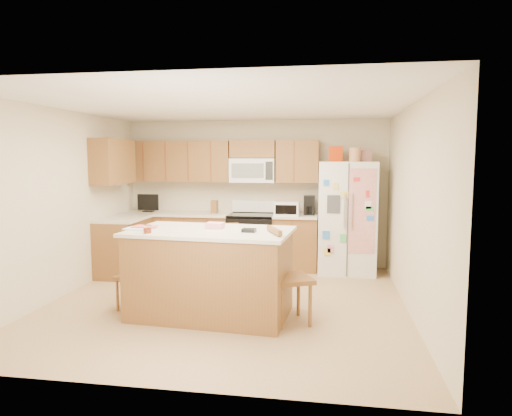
% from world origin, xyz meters
% --- Properties ---
extents(ground, '(4.50, 4.50, 0.00)m').
position_xyz_m(ground, '(0.00, 0.00, 0.00)').
color(ground, '#977048').
rests_on(ground, ground).
extents(room_shell, '(4.60, 4.60, 2.52)m').
position_xyz_m(room_shell, '(0.00, 0.00, 1.44)').
color(room_shell, beige).
rests_on(room_shell, ground).
extents(cabinetry, '(3.36, 1.56, 2.15)m').
position_xyz_m(cabinetry, '(-0.98, 1.79, 0.91)').
color(cabinetry, brown).
rests_on(cabinetry, ground).
extents(stove, '(0.76, 0.65, 1.13)m').
position_xyz_m(stove, '(0.00, 1.94, 0.47)').
color(stove, black).
rests_on(stove, ground).
extents(refrigerator, '(0.90, 0.79, 2.04)m').
position_xyz_m(refrigerator, '(1.57, 1.87, 0.92)').
color(refrigerator, white).
rests_on(refrigerator, ground).
extents(island, '(1.98, 1.23, 1.11)m').
position_xyz_m(island, '(-0.08, -0.48, 0.52)').
color(island, brown).
rests_on(island, ground).
extents(windsor_chair_left, '(0.44, 0.45, 0.89)m').
position_xyz_m(windsor_chair_left, '(-1.05, -0.41, 0.42)').
color(windsor_chair_left, brown).
rests_on(windsor_chair_left, ground).
extents(windsor_chair_back, '(0.55, 0.53, 1.02)m').
position_xyz_m(windsor_chair_back, '(-0.12, 0.23, 0.48)').
color(windsor_chair_back, brown).
rests_on(windsor_chair_back, ground).
extents(windsor_chair_right, '(0.60, 0.61, 1.09)m').
position_xyz_m(windsor_chair_right, '(0.83, -0.59, 0.52)').
color(windsor_chair_right, brown).
rests_on(windsor_chair_right, ground).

